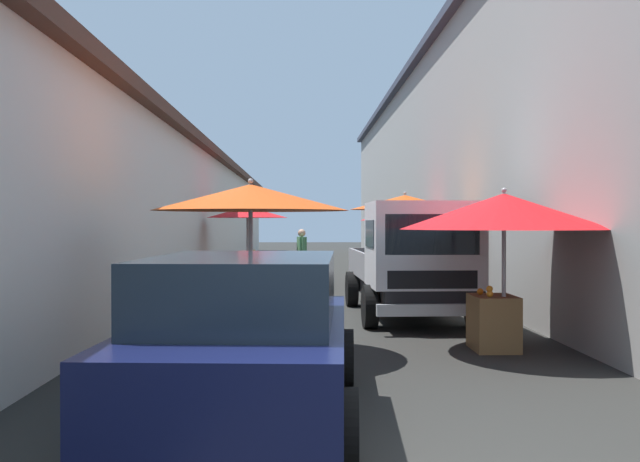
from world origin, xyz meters
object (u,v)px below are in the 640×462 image
object	(u,v)px
vendor_in_shade	(302,253)
parked_scooter	(389,275)
fruit_stall_near_right	(400,223)
fruit_stall_mid_lane	(252,217)
vendor_by_crates	(383,251)
fruit_stall_far_left	(503,220)
delivery_truck	(415,263)
hatchback_car	(246,337)
fruit_stall_far_right	(250,228)
fruit_stall_near_left	(406,217)

from	to	relation	value
vendor_in_shade	parked_scooter	distance (m)	3.07
fruit_stall_near_right	parked_scooter	size ratio (longest dim) A/B	1.32
fruit_stall_mid_lane	vendor_by_crates	bearing A→B (deg)	-14.07
fruit_stall_far_left	parked_scooter	world-z (taller)	fruit_stall_far_left
fruit_stall_near_right	parked_scooter	bearing A→B (deg)	165.25
fruit_stall_near_right	delivery_truck	world-z (taller)	fruit_stall_near_right
fruit_stall_near_right	hatchback_car	distance (m)	13.63
vendor_by_crates	fruit_stall_mid_lane	bearing A→B (deg)	165.93
fruit_stall_mid_lane	vendor_by_crates	size ratio (longest dim) A/B	1.70
fruit_stall_far_right	hatchback_car	world-z (taller)	fruit_stall_far_right
fruit_stall_near_right	delivery_truck	bearing A→B (deg)	174.10
fruit_stall_mid_lane	fruit_stall_far_right	distance (m)	10.67
fruit_stall_mid_lane	vendor_by_crates	xyz separation A→B (m)	(12.71, -3.18, -0.95)
fruit_stall_mid_lane	fruit_stall_near_right	distance (m)	10.70
fruit_stall_far_right	parked_scooter	bearing A→B (deg)	-126.06
fruit_stall_far_right	parked_scooter	size ratio (longest dim) A/B	1.35
vendor_in_shade	parked_scooter	world-z (taller)	vendor_in_shade
delivery_truck	hatchback_car	bearing A→B (deg)	157.82
hatchback_car	fruit_stall_near_right	bearing A→B (deg)	-13.62
fruit_stall_far_left	delivery_truck	bearing A→B (deg)	14.52
fruit_stall_near_right	fruit_stall_far_left	world-z (taller)	fruit_stall_near_right
fruit_stall_far_left	fruit_stall_near_left	xyz separation A→B (m)	(5.99, 0.41, 0.09)
parked_scooter	vendor_by_crates	bearing A→B (deg)	-4.68
fruit_stall_mid_lane	vendor_in_shade	size ratio (longest dim) A/B	1.65
fruit_stall_mid_lane	delivery_truck	world-z (taller)	fruit_stall_mid_lane
hatchback_car	fruit_stall_near_left	bearing A→B (deg)	-16.81
vendor_by_crates	parked_scooter	distance (m)	4.75
vendor_by_crates	vendor_in_shade	xyz separation A→B (m)	(-2.58, 2.54, 0.03)
delivery_truck	vendor_by_crates	world-z (taller)	delivery_truck
fruit_stall_far_right	delivery_truck	bearing A→B (deg)	-155.69
fruit_stall_mid_lane	hatchback_car	distance (m)	3.24
fruit_stall_near_left	vendor_in_shade	world-z (taller)	fruit_stall_near_left
hatchback_car	vendor_by_crates	distance (m)	16.05
vendor_by_crates	delivery_truck	bearing A→B (deg)	176.72
fruit_stall_near_left	delivery_truck	bearing A→B (deg)	174.26
delivery_truck	parked_scooter	xyz separation A→B (m)	(5.01, -0.17, -0.59)
fruit_stall_far_left	vendor_by_crates	xyz separation A→B (m)	(12.56, 0.17, -0.91)
fruit_stall_far_left	hatchback_car	xyz separation A→B (m)	(-3.20, 3.19, -1.03)
delivery_truck	vendor_in_shade	size ratio (longest dim) A/B	3.18
fruit_stall_near_left	hatchback_car	world-z (taller)	fruit_stall_near_left
fruit_stall_near_left	fruit_stall_near_right	bearing A→B (deg)	-6.03
fruit_stall_mid_lane	delivery_truck	size ratio (longest dim) A/B	0.52
fruit_stall_near_right	hatchback_car	bearing A→B (deg)	166.38
fruit_stall_far_left	vendor_by_crates	size ratio (longest dim) A/B	1.85
fruit_stall_near_right	delivery_truck	distance (m)	7.26
fruit_stall_near_left	parked_scooter	world-z (taller)	fruit_stall_near_left
fruit_stall_far_right	delivery_truck	size ratio (longest dim) A/B	0.46
fruit_stall_near_right	delivery_truck	size ratio (longest dim) A/B	0.45
hatchback_car	fruit_stall_far_left	bearing A→B (deg)	-44.90
fruit_stall_near_left	fruit_stall_far_right	bearing A→B (deg)	40.01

